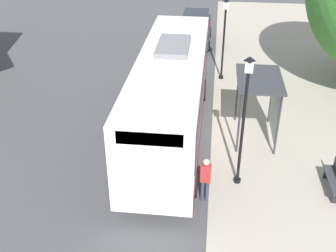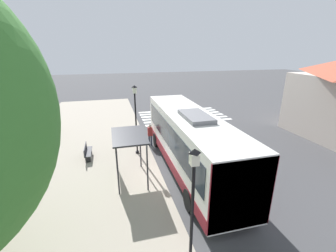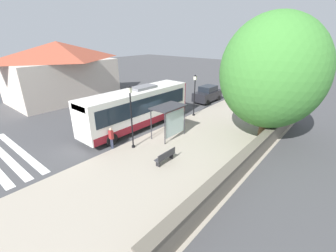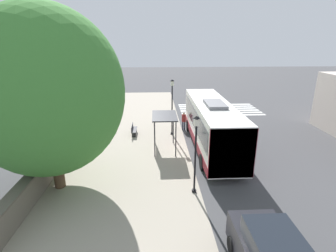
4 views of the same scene
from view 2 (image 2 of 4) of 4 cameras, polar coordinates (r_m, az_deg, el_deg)
ground_plane at (r=12.88m, az=-1.33°, el=-12.98°), size 120.00×120.00×0.00m
sidewalk_plaza at (r=12.79m, az=-22.05°, el=-14.72°), size 9.00×44.00×0.02m
crosswalk_stripes at (r=24.41m, az=3.81°, el=2.66°), size 9.00×5.25×0.01m
bus at (r=12.88m, az=5.49°, el=-3.62°), size 2.63×10.90×3.64m
bus_shelter at (r=11.92m, az=-10.56°, el=-4.33°), size 1.73×2.80×2.62m
pedestrian at (r=16.52m, az=-4.57°, el=-1.88°), size 0.34×0.22×1.64m
bench at (r=15.68m, az=-19.79°, el=-6.09°), size 0.40×1.67×0.88m
street_lamp_near at (r=7.10m, az=6.27°, el=-18.41°), size 0.28×0.28×4.22m
street_lamp_far at (r=14.80m, az=-8.22°, el=2.84°), size 0.28×0.28×4.67m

